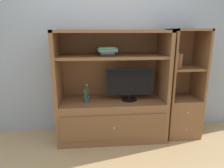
{
  "coord_description": "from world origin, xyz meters",
  "views": [
    {
      "loc": [
        -0.25,
        -2.34,
        1.55
      ],
      "look_at": [
        0.0,
        0.35,
        0.83
      ],
      "focal_mm": 32.13,
      "sensor_mm": 36.0,
      "label": 1
    }
  ],
  "objects_px": {
    "potted_plant": "(87,99)",
    "upright_book_row": "(176,60)",
    "tv_monitor": "(130,83)",
    "magazine_stack": "(107,51)",
    "media_console": "(112,106)",
    "bookshelf_tall": "(181,101)"
  },
  "relations": [
    {
      "from": "media_console",
      "to": "upright_book_row",
      "type": "bearing_deg",
      "value": -0.5
    },
    {
      "from": "media_console",
      "to": "bookshelf_tall",
      "type": "xyz_separation_m",
      "value": [
        1.06,
        0.0,
        0.03
      ]
    },
    {
      "from": "media_console",
      "to": "potted_plant",
      "type": "distance_m",
      "value": 0.39
    },
    {
      "from": "tv_monitor",
      "to": "magazine_stack",
      "type": "relative_size",
      "value": 1.96
    },
    {
      "from": "bookshelf_tall",
      "to": "tv_monitor",
      "type": "bearing_deg",
      "value": -176.71
    },
    {
      "from": "magazine_stack",
      "to": "media_console",
      "type": "bearing_deg",
      "value": 9.8
    },
    {
      "from": "tv_monitor",
      "to": "upright_book_row",
      "type": "bearing_deg",
      "value": 3.12
    },
    {
      "from": "potted_plant",
      "to": "media_console",
      "type": "bearing_deg",
      "value": 10.48
    },
    {
      "from": "bookshelf_tall",
      "to": "media_console",
      "type": "bearing_deg",
      "value": -179.92
    },
    {
      "from": "potted_plant",
      "to": "upright_book_row",
      "type": "height_order",
      "value": "upright_book_row"
    },
    {
      "from": "tv_monitor",
      "to": "potted_plant",
      "type": "relative_size",
      "value": 2.48
    },
    {
      "from": "media_console",
      "to": "upright_book_row",
      "type": "xyz_separation_m",
      "value": [
        0.93,
        -0.01,
        0.66
      ]
    },
    {
      "from": "bookshelf_tall",
      "to": "upright_book_row",
      "type": "height_order",
      "value": "bookshelf_tall"
    },
    {
      "from": "tv_monitor",
      "to": "upright_book_row",
      "type": "relative_size",
      "value": 2.94
    },
    {
      "from": "magazine_stack",
      "to": "upright_book_row",
      "type": "bearing_deg",
      "value": 0.17
    },
    {
      "from": "media_console",
      "to": "tv_monitor",
      "type": "height_order",
      "value": "media_console"
    },
    {
      "from": "tv_monitor",
      "to": "bookshelf_tall",
      "type": "height_order",
      "value": "bookshelf_tall"
    },
    {
      "from": "tv_monitor",
      "to": "potted_plant",
      "type": "distance_m",
      "value": 0.64
    },
    {
      "from": "media_console",
      "to": "tv_monitor",
      "type": "bearing_deg",
      "value": -10.16
    },
    {
      "from": "media_console",
      "to": "potted_plant",
      "type": "xyz_separation_m",
      "value": [
        -0.36,
        -0.07,
        0.14
      ]
    },
    {
      "from": "media_console",
      "to": "tv_monitor",
      "type": "xyz_separation_m",
      "value": [
        0.25,
        -0.04,
        0.34
      ]
    },
    {
      "from": "tv_monitor",
      "to": "bookshelf_tall",
      "type": "xyz_separation_m",
      "value": [
        0.81,
        0.05,
        -0.31
      ]
    }
  ]
}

